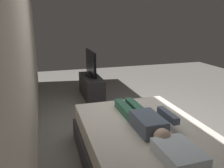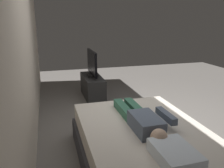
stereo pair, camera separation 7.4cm
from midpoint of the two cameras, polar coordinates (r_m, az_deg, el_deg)
name	(u,v)px [view 2 (the right image)]	position (r m, az deg, el deg)	size (l,w,h in m)	color
ground_plane	(135,130)	(3.91, 6.18, -11.26)	(10.00, 10.00, 0.00)	slate
back_wall	(26,45)	(3.65, -19.87, 8.99)	(6.40, 0.10, 2.80)	beige
bed	(143,147)	(2.95, 8.36, -15.22)	(2.02, 1.49, 0.54)	#333338
pillow	(175,154)	(2.26, 16.12, -16.27)	(0.48, 0.34, 0.12)	white
person	(142,120)	(2.80, 8.27, -8.68)	(1.26, 0.46, 0.18)	slate
remote	(166,116)	(3.13, 13.95, -7.77)	(0.15, 0.04, 0.02)	black
tv_stand	(93,87)	(5.38, -4.42, -0.69)	(1.10, 0.40, 0.50)	#2D2D2D
tv	(92,64)	(5.25, -4.55, 4.91)	(0.88, 0.20, 0.59)	black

